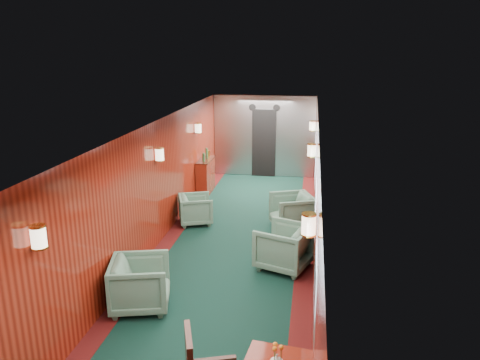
{
  "coord_description": "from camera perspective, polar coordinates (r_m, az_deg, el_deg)",
  "views": [
    {
      "loc": [
        1.39,
        -7.67,
        3.71
      ],
      "look_at": [
        0.0,
        1.26,
        1.15
      ],
      "focal_mm": 35.0,
      "sensor_mm": 36.0,
      "label": 1
    }
  ],
  "objects": [
    {
      "name": "armchair_right_near",
      "position": [
        8.21,
        5.35,
        -8.12
      ],
      "size": [
        1.09,
        1.08,
        0.78
      ],
      "primitive_type": "imported",
      "rotation": [
        0.0,
        0.0,
        -1.92
      ],
      "color": "#1D4537",
      "rests_on": "ground"
    },
    {
      "name": "armchair_left_far",
      "position": [
        10.25,
        -5.41,
        -3.58
      ],
      "size": [
        0.89,
        0.88,
        0.64
      ],
      "primitive_type": "imported",
      "rotation": [
        0.0,
        0.0,
        1.92
      ],
      "color": "#1D4537",
      "rests_on": "ground"
    },
    {
      "name": "wall_sconces",
      "position": [
        8.57,
        -0.72,
        2.86
      ],
      "size": [
        2.97,
        7.97,
        0.25
      ],
      "color": "beige",
      "rests_on": "ground"
    },
    {
      "name": "armchair_right_far",
      "position": [
        9.96,
        6.35,
        -3.86
      ],
      "size": [
        1.06,
        1.05,
        0.75
      ],
      "primitive_type": "imported",
      "rotation": [
        0.0,
        0.0,
        -1.2
      ],
      "color": "#1D4537",
      "rests_on": "ground"
    },
    {
      "name": "room",
      "position": [
        8.07,
        -1.38,
        0.9
      ],
      "size": [
        12.0,
        12.1,
        2.4
      ],
      "color": "black",
      "rests_on": "ground"
    },
    {
      "name": "credenza",
      "position": [
        12.37,
        -4.22,
        0.55
      ],
      "size": [
        0.32,
        1.01,
        1.18
      ],
      "color": "maroon",
      "rests_on": "ground"
    },
    {
      "name": "flower_vase",
      "position": [
        4.87,
        4.5,
        -21.09
      ],
      "size": [
        0.17,
        0.17,
        0.14
      ],
      "primitive_type": "imported",
      "rotation": [
        0.0,
        0.0,
        0.33
      ],
      "color": "silver",
      "rests_on": "dining_table"
    },
    {
      "name": "armchair_left_near",
      "position": [
        7.16,
        -12.06,
        -12.26
      ],
      "size": [
        1.01,
        1.0,
        0.76
      ],
      "primitive_type": "imported",
      "rotation": [
        0.0,
        0.0,
        1.82
      ],
      "color": "#1D4537",
      "rests_on": "ground"
    },
    {
      "name": "bulkhead",
      "position": [
        13.89,
        2.97,
        5.31
      ],
      "size": [
        2.98,
        0.17,
        2.39
      ],
      "color": "#AAADB1",
      "rests_on": "ground"
    },
    {
      "name": "windows_right",
      "position": [
        8.24,
        9.18,
        -0.32
      ],
      "size": [
        0.02,
        8.6,
        0.8
      ],
      "color": "silver",
      "rests_on": "ground"
    }
  ]
}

